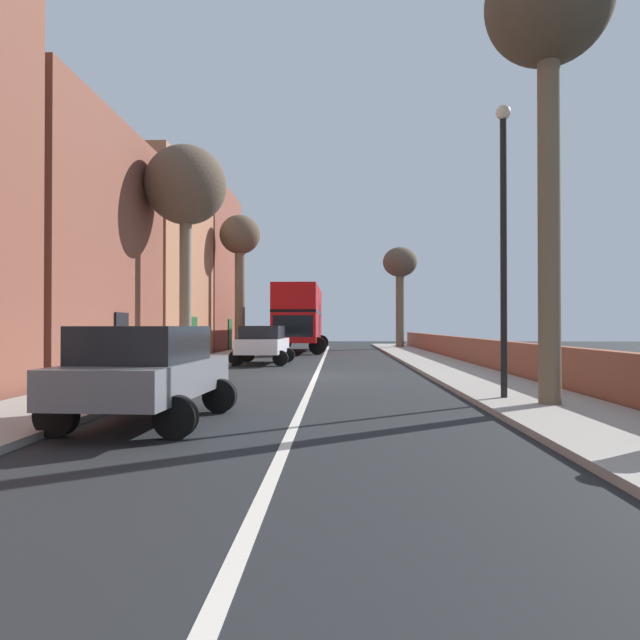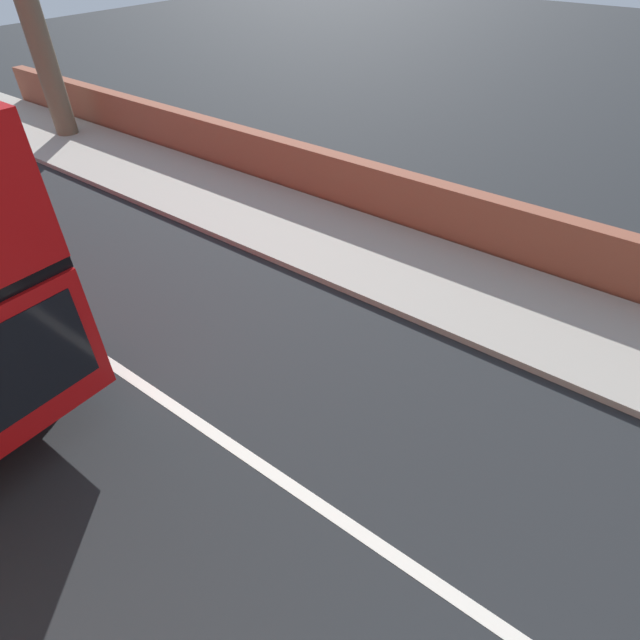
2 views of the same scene
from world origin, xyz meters
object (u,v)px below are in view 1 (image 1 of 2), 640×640
(parked_car_white_left_0, at_px, (263,342))
(street_tree_right_1, at_px, (548,20))
(parked_car_grey_left_1, at_px, (147,369))
(street_tree_right_5, at_px, (400,268))
(street_tree_left_4, at_px, (186,189))
(lamppost_right, at_px, (504,226))
(double_decker_bus, at_px, (299,315))
(street_tree_left_0, at_px, (240,244))

(parked_car_white_left_0, height_order, street_tree_right_1, street_tree_right_1)
(parked_car_grey_left_1, distance_m, street_tree_right_5, 33.17)
(parked_car_grey_left_1, bearing_deg, street_tree_right_5, 76.37)
(street_tree_left_4, xyz_separation_m, lamppost_right, (9.34, -9.09, -3.03))
(double_decker_bus, bearing_deg, street_tree_right_1, -75.07)
(double_decker_bus, relative_size, lamppost_right, 1.62)
(double_decker_bus, distance_m, street_tree_left_4, 15.75)
(parked_car_white_left_0, bearing_deg, street_tree_right_1, -60.72)
(parked_car_white_left_0, xyz_separation_m, street_tree_left_4, (-2.54, -3.15, 5.90))
(street_tree_right_1, xyz_separation_m, lamppost_right, (-0.61, 0.99, -3.93))
(parked_car_white_left_0, relative_size, street_tree_left_0, 0.51)
(parked_car_grey_left_1, xyz_separation_m, street_tree_left_4, (-2.54, 11.95, 5.90))
(street_tree_right_5, bearing_deg, street_tree_left_4, -117.26)
(parked_car_grey_left_1, height_order, street_tree_left_0, street_tree_left_0)
(double_decker_bus, height_order, parked_car_grey_left_1, double_decker_bus)
(parked_car_white_left_0, distance_m, street_tree_right_1, 16.61)
(street_tree_left_0, xyz_separation_m, lamppost_right, (9.29, -20.84, -2.63))
(street_tree_left_0, height_order, street_tree_right_5, street_tree_left_0)
(street_tree_right_1, bearing_deg, street_tree_right_5, 89.39)
(street_tree_left_0, bearing_deg, lamppost_right, -65.98)
(parked_car_white_left_0, relative_size, street_tree_right_1, 0.45)
(double_decker_bus, relative_size, parked_car_grey_left_1, 2.42)
(parked_car_white_left_0, bearing_deg, street_tree_left_0, 106.11)
(street_tree_right_1, xyz_separation_m, street_tree_left_4, (-9.96, 10.08, -0.89))
(parked_car_grey_left_1, distance_m, lamppost_right, 7.92)
(street_tree_left_0, relative_size, street_tree_right_5, 1.11)
(parked_car_white_left_0, xyz_separation_m, lamppost_right, (6.80, -12.24, 2.87))
(double_decker_bus, distance_m, parked_car_grey_left_1, 26.71)
(parked_car_white_left_0, relative_size, parked_car_grey_left_1, 0.97)
(double_decker_bus, distance_m, street_tree_left_0, 6.03)
(street_tree_left_0, relative_size, lamppost_right, 1.27)
(parked_car_grey_left_1, bearing_deg, lamppost_right, 22.77)
(street_tree_left_4, distance_m, street_tree_right_5, 22.46)
(lamppost_right, bearing_deg, street_tree_right_1, -58.17)
(double_decker_bus, bearing_deg, parked_car_white_left_0, -93.96)
(double_decker_bus, bearing_deg, street_tree_left_0, -137.92)
(double_decker_bus, bearing_deg, lamppost_right, -75.86)
(double_decker_bus, xyz_separation_m, street_tree_right_1, (6.61, -24.79, 5.38))
(street_tree_left_0, height_order, lamppost_right, street_tree_left_0)
(double_decker_bus, height_order, street_tree_right_1, street_tree_right_1)
(parked_car_grey_left_1, height_order, street_tree_right_5, street_tree_right_5)
(street_tree_right_1, xyz_separation_m, street_tree_right_5, (0.32, 30.02, -1.93))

